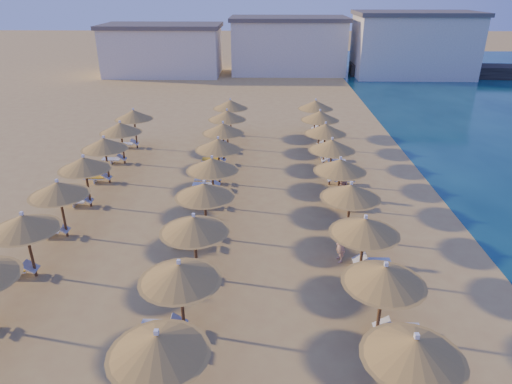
{
  "coord_description": "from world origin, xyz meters",
  "views": [
    {
      "loc": [
        -0.17,
        -17.71,
        11.21
      ],
      "look_at": [
        -0.63,
        4.0,
        1.3
      ],
      "focal_mm": 32.0,
      "sensor_mm": 36.0,
      "label": 1
    }
  ],
  "objects_px": {
    "parasol_row_west": "(204,191)",
    "beachgoer_a": "(341,245)",
    "jetty": "(465,71)",
    "beachgoer_b": "(342,187)",
    "parasol_row_east": "(351,192)"
  },
  "relations": [
    {
      "from": "jetty",
      "to": "parasol_row_east",
      "type": "xyz_separation_m",
      "value": [
        -22.44,
        -43.04,
        1.75
      ]
    },
    {
      "from": "parasol_row_east",
      "to": "beachgoer_b",
      "type": "bearing_deg",
      "value": 84.47
    },
    {
      "from": "jetty",
      "to": "beachgoer_a",
      "type": "xyz_separation_m",
      "value": [
        -23.05,
        -44.93,
        0.08
      ]
    },
    {
      "from": "jetty",
      "to": "parasol_row_west",
      "type": "height_order",
      "value": "parasol_row_west"
    },
    {
      "from": "beachgoer_b",
      "to": "parasol_row_east",
      "type": "bearing_deg",
      "value": -54.81
    },
    {
      "from": "parasol_row_west",
      "to": "beachgoer_a",
      "type": "xyz_separation_m",
      "value": [
        6.14,
        -1.89,
        -1.67
      ]
    },
    {
      "from": "jetty",
      "to": "beachgoer_b",
      "type": "xyz_separation_m",
      "value": [
        -22.01,
        -38.54,
        0.02
      ]
    },
    {
      "from": "beachgoer_b",
      "to": "parasol_row_west",
      "type": "bearing_deg",
      "value": -107.22
    },
    {
      "from": "parasol_row_east",
      "to": "beachgoer_b",
      "type": "distance_m",
      "value": 4.84
    },
    {
      "from": "parasol_row_east",
      "to": "beachgoer_a",
      "type": "height_order",
      "value": "parasol_row_east"
    },
    {
      "from": "jetty",
      "to": "beachgoer_b",
      "type": "bearing_deg",
      "value": -114.42
    },
    {
      "from": "jetty",
      "to": "parasol_row_west",
      "type": "distance_m",
      "value": 52.04
    },
    {
      "from": "jetty",
      "to": "beachgoer_a",
      "type": "relative_size",
      "value": 18.08
    },
    {
      "from": "beachgoer_b",
      "to": "beachgoer_a",
      "type": "bearing_deg",
      "value": -58.55
    },
    {
      "from": "parasol_row_west",
      "to": "beachgoer_b",
      "type": "xyz_separation_m",
      "value": [
        7.19,
        4.5,
        -1.73
      ]
    }
  ]
}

